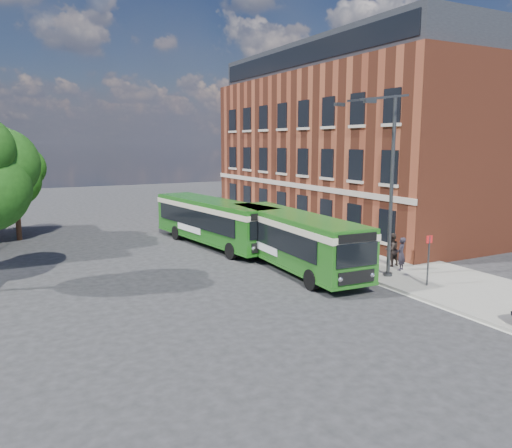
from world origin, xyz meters
TOP-DOWN VIEW (x-y plane):
  - ground at (0.00, 0.00)m, footprint 120.00×120.00m
  - pavement at (7.00, 8.00)m, footprint 6.00×48.00m
  - kerb_line at (3.95, 8.00)m, footprint 0.12×48.00m
  - brick_office at (14.00, 12.00)m, footprint 12.10×26.00m
  - street_lamp at (4.84, -2.00)m, footprint 2.96×2.38m
  - bus_stop_sign at (5.60, -4.20)m, footprint 0.35×0.08m
  - bus_front at (1.96, 1.80)m, footprint 3.06×11.47m
  - bus_rear at (0.60, 9.65)m, footprint 3.99×12.22m
  - pedestrian_a at (6.52, -1.50)m, footprint 0.76×0.68m
  - pedestrian_b at (6.72, -0.58)m, footprint 0.91×0.72m
  - tree_right at (-10.69, 17.69)m, footprint 4.08×3.88m

SIDE VIEW (x-z plane):
  - ground at x=0.00m, z-range 0.00..0.00m
  - kerb_line at x=3.95m, z-range 0.00..0.01m
  - pavement at x=7.00m, z-range 0.00..0.15m
  - pedestrian_a at x=6.52m, z-range 0.15..1.90m
  - pedestrian_b at x=6.72m, z-range 0.15..1.96m
  - bus_stop_sign at x=5.60m, z-range 0.25..2.77m
  - bus_front at x=1.96m, z-range 0.32..3.34m
  - bus_rear at x=0.60m, z-range 0.32..3.34m
  - tree_right at x=-10.69m, z-range 1.22..8.11m
  - street_lamp at x=4.84m, z-range 0.29..9.29m
  - brick_office at x=14.00m, z-range -0.13..14.07m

